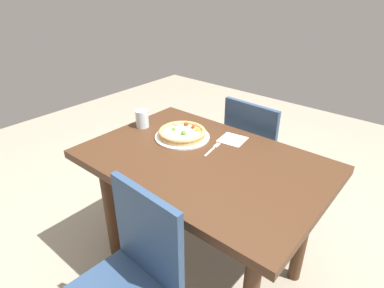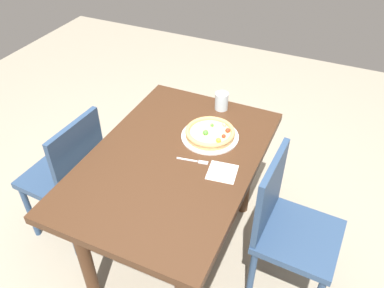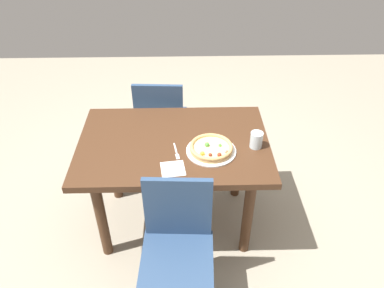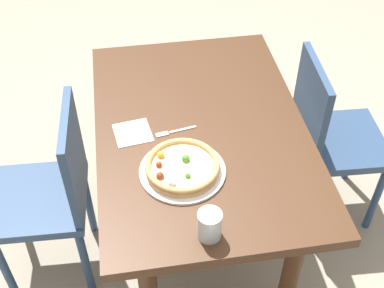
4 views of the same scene
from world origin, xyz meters
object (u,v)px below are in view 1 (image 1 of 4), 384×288
(drinking_glass, at_px, (142,119))
(chair_near, at_px, (127,286))
(plate, at_px, (182,137))
(napkin, at_px, (233,140))
(pizza, at_px, (182,133))
(fork, at_px, (213,148))
(chair_far, at_px, (257,154))
(dining_table, at_px, (203,176))

(drinking_glass, bearing_deg, chair_near, -47.10)
(chair_near, bearing_deg, plate, -60.92)
(plate, bearing_deg, napkin, 34.11)
(pizza, distance_m, napkin, 0.29)
(plate, relative_size, fork, 1.91)
(napkin, bearing_deg, chair_far, 94.14)
(chair_near, xyz_separation_m, fork, (-0.14, 0.75, 0.26))
(chair_near, height_order, pizza, chair_near)
(dining_table, distance_m, napkin, 0.29)
(dining_table, height_order, chair_far, chair_far)
(chair_far, bearing_deg, pizza, -109.57)
(pizza, height_order, fork, pizza)
(dining_table, xyz_separation_m, chair_far, (-0.02, 0.63, -0.15))
(plate, xyz_separation_m, fork, (0.22, 0.01, -0.00))
(chair_far, relative_size, fork, 5.41)
(plate, relative_size, pizza, 1.16)
(dining_table, bearing_deg, pizza, 155.28)
(dining_table, distance_m, plate, 0.29)
(dining_table, height_order, chair_near, chair_near)
(chair_far, distance_m, napkin, 0.45)
(chair_far, height_order, fork, chair_far)
(chair_near, relative_size, plate, 2.84)
(pizza, bearing_deg, dining_table, -24.72)
(dining_table, height_order, pizza, pizza)
(chair_far, bearing_deg, fork, -86.84)
(plate, xyz_separation_m, pizza, (-0.00, 0.00, 0.03))
(fork, bearing_deg, chair_near, -179.22)
(chair_near, xyz_separation_m, pizza, (-0.36, 0.74, 0.29))
(chair_far, xyz_separation_m, napkin, (0.03, -0.36, 0.26))
(plate, xyz_separation_m, drinking_glass, (-0.29, -0.04, 0.05))
(plate, height_order, napkin, plate)
(chair_far, xyz_separation_m, fork, (0.00, -0.52, 0.26))
(dining_table, bearing_deg, chair_far, 92.17)
(chair_near, relative_size, chair_far, 1.00)
(pizza, bearing_deg, napkin, 33.92)
(plate, xyz_separation_m, napkin, (0.24, 0.16, -0.00))
(plate, bearing_deg, fork, 2.01)
(plate, bearing_deg, pizza, 92.47)
(fork, height_order, napkin, fork)
(chair_near, height_order, drinking_glass, chair_near)
(chair_near, relative_size, drinking_glass, 8.46)
(dining_table, xyz_separation_m, chair_near, (0.12, -0.63, -0.15))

